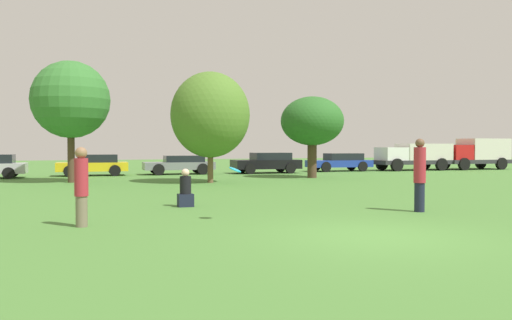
{
  "coord_description": "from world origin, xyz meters",
  "views": [
    {
      "loc": [
        -5.53,
        -8.83,
        1.78
      ],
      "look_at": [
        -1.11,
        3.91,
        1.42
      ],
      "focal_mm": 36.31,
      "sensor_mm": 36.0,
      "label": 1
    }
  ],
  "objects_px": {
    "frisbee": "(235,170)",
    "parked_car_black": "(267,162)",
    "parked_car_grey": "(180,164)",
    "delivery_truck_red": "(476,152)",
    "person_thrower": "(81,185)",
    "tree_1": "(210,115)",
    "bystander_sitting": "(185,191)",
    "parked_car_yellow": "(94,165)",
    "parked_car_blue": "(340,162)",
    "person_catcher": "(420,174)",
    "tree_0": "(71,100)",
    "delivery_truck_white": "(415,155)",
    "tree_2": "(312,122)"
  },
  "relations": [
    {
      "from": "tree_0",
      "to": "parked_car_grey",
      "type": "distance_m",
      "value": 9.19
    },
    {
      "from": "delivery_truck_red",
      "to": "tree_1",
      "type": "bearing_deg",
      "value": 19.29
    },
    {
      "from": "tree_1",
      "to": "parked_car_blue",
      "type": "bearing_deg",
      "value": 35.45
    },
    {
      "from": "delivery_truck_white",
      "to": "frisbee",
      "type": "bearing_deg",
      "value": 46.64
    },
    {
      "from": "tree_0",
      "to": "delivery_truck_red",
      "type": "xyz_separation_m",
      "value": [
        29.14,
        5.14,
        -2.73
      ]
    },
    {
      "from": "tree_2",
      "to": "parked_car_yellow",
      "type": "bearing_deg",
      "value": 151.84
    },
    {
      "from": "bystander_sitting",
      "to": "parked_car_grey",
      "type": "bearing_deg",
      "value": 79.72
    },
    {
      "from": "person_thrower",
      "to": "parked_car_blue",
      "type": "bearing_deg",
      "value": 51.16
    },
    {
      "from": "parked_car_yellow",
      "to": "parked_car_grey",
      "type": "xyz_separation_m",
      "value": [
        5.19,
        -0.13,
        -0.03
      ]
    },
    {
      "from": "person_thrower",
      "to": "tree_1",
      "type": "distance_m",
      "value": 13.97
    },
    {
      "from": "frisbee",
      "to": "parked_car_grey",
      "type": "distance_m",
      "value": 20.78
    },
    {
      "from": "bystander_sitting",
      "to": "parked_car_grey",
      "type": "height_order",
      "value": "parked_car_grey"
    },
    {
      "from": "person_thrower",
      "to": "frisbee",
      "type": "relative_size",
      "value": 5.72
    },
    {
      "from": "parked_car_blue",
      "to": "parked_car_black",
      "type": "bearing_deg",
      "value": 8.11
    },
    {
      "from": "tree_0",
      "to": "person_thrower",
      "type": "bearing_deg",
      "value": -88.65
    },
    {
      "from": "person_catcher",
      "to": "delivery_truck_red",
      "type": "xyz_separation_m",
      "value": [
        20.13,
        20.1,
        0.26
      ]
    },
    {
      "from": "frisbee",
      "to": "parked_car_yellow",
      "type": "xyz_separation_m",
      "value": [
        -2.58,
        20.74,
        -0.55
      ]
    },
    {
      "from": "person_thrower",
      "to": "tree_2",
      "type": "relative_size",
      "value": 0.39
    },
    {
      "from": "delivery_truck_white",
      "to": "person_catcher",
      "type": "bearing_deg",
      "value": 55.18
    },
    {
      "from": "tree_2",
      "to": "parked_car_black",
      "type": "relative_size",
      "value": 1.02
    },
    {
      "from": "person_catcher",
      "to": "frisbee",
      "type": "bearing_deg",
      "value": 1.58
    },
    {
      "from": "tree_2",
      "to": "parked_car_yellow",
      "type": "xyz_separation_m",
      "value": [
        -11.5,
        6.16,
        -2.48
      ]
    },
    {
      "from": "person_catcher",
      "to": "bystander_sitting",
      "type": "relative_size",
      "value": 1.78
    },
    {
      "from": "parked_car_yellow",
      "to": "parked_car_grey",
      "type": "distance_m",
      "value": 5.2
    },
    {
      "from": "bystander_sitting",
      "to": "parked_car_black",
      "type": "xyz_separation_m",
      "value": [
        8.82,
        16.86,
        0.25
      ]
    },
    {
      "from": "delivery_truck_red",
      "to": "parked_car_grey",
      "type": "bearing_deg",
      "value": -0.17
    },
    {
      "from": "person_catcher",
      "to": "tree_1",
      "type": "distance_m",
      "value": 13.1
    },
    {
      "from": "person_catcher",
      "to": "delivery_truck_red",
      "type": "height_order",
      "value": "delivery_truck_red"
    },
    {
      "from": "tree_1",
      "to": "parked_car_yellow",
      "type": "relative_size",
      "value": 1.3
    },
    {
      "from": "parked_car_yellow",
      "to": "tree_2",
      "type": "bearing_deg",
      "value": 152.94
    },
    {
      "from": "person_catcher",
      "to": "parked_car_yellow",
      "type": "distance_m",
      "value": 22.16
    },
    {
      "from": "person_catcher",
      "to": "parked_car_grey",
      "type": "height_order",
      "value": "person_catcher"
    },
    {
      "from": "parked_car_black",
      "to": "person_thrower",
      "type": "bearing_deg",
      "value": 60.53
    },
    {
      "from": "parked_car_grey",
      "to": "delivery_truck_red",
      "type": "relative_size",
      "value": 0.8
    },
    {
      "from": "parked_car_grey",
      "to": "delivery_truck_white",
      "type": "distance_m",
      "value": 17.3
    },
    {
      "from": "bystander_sitting",
      "to": "tree_0",
      "type": "xyz_separation_m",
      "value": [
        -3.26,
        11.72,
        3.56
      ]
    },
    {
      "from": "person_catcher",
      "to": "tree_0",
      "type": "height_order",
      "value": "tree_0"
    },
    {
      "from": "tree_1",
      "to": "delivery_truck_white",
      "type": "distance_m",
      "value": 19.06
    },
    {
      "from": "tree_2",
      "to": "tree_0",
      "type": "bearing_deg",
      "value": 178.29
    },
    {
      "from": "tree_0",
      "to": "tree_1",
      "type": "xyz_separation_m",
      "value": [
        6.37,
        -2.34,
        -0.73
      ]
    },
    {
      "from": "frisbee",
      "to": "tree_2",
      "type": "relative_size",
      "value": 0.07
    },
    {
      "from": "frisbee",
      "to": "bystander_sitting",
      "type": "height_order",
      "value": "frisbee"
    },
    {
      "from": "person_thrower",
      "to": "parked_car_yellow",
      "type": "xyz_separation_m",
      "value": [
        0.87,
        20.5,
        -0.25
      ]
    },
    {
      "from": "person_thrower",
      "to": "parked_car_yellow",
      "type": "height_order",
      "value": "person_thrower"
    },
    {
      "from": "person_thrower",
      "to": "parked_car_blue",
      "type": "distance_m",
      "value": 27.03
    },
    {
      "from": "tree_1",
      "to": "parked_car_grey",
      "type": "bearing_deg",
      "value": 89.69
    },
    {
      "from": "frisbee",
      "to": "parked_car_black",
      "type": "distance_m",
      "value": 21.75
    },
    {
      "from": "parked_car_yellow",
      "to": "delivery_truck_red",
      "type": "distance_m",
      "value": 27.94
    },
    {
      "from": "parked_car_grey",
      "to": "delivery_truck_red",
      "type": "distance_m",
      "value": 22.74
    },
    {
      "from": "parked_car_yellow",
      "to": "delivery_truck_white",
      "type": "height_order",
      "value": "delivery_truck_white"
    }
  ]
}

